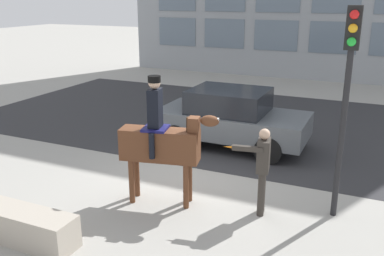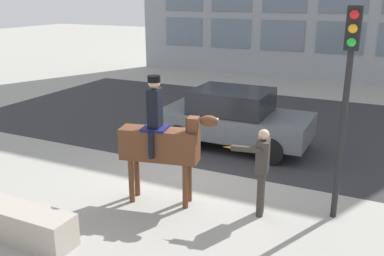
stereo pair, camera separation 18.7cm
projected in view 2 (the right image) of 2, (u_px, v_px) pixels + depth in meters
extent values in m
plane|color=#9E9B93|center=(194.00, 177.00, 9.69)|extent=(80.00, 80.00, 0.00)
cube|color=#2D2D30|center=(257.00, 123.00, 13.78)|extent=(18.21, 8.50, 0.01)
cube|color=slate|center=(184.00, 32.00, 22.87)|extent=(2.14, 0.02, 1.45)
cube|color=slate|center=(231.00, 34.00, 21.77)|extent=(2.14, 0.02, 1.45)
cube|color=slate|center=(282.00, 36.00, 20.67)|extent=(2.14, 0.02, 1.45)
cube|color=slate|center=(340.00, 38.00, 19.57)|extent=(2.14, 0.02, 1.45)
cube|color=#59331E|center=(159.00, 144.00, 8.22)|extent=(1.58, 0.75, 0.61)
cylinder|color=#59331E|center=(189.00, 180.00, 8.47)|extent=(0.11, 0.11, 0.90)
cylinder|color=#59331E|center=(185.00, 186.00, 8.18)|extent=(0.11, 0.11, 0.90)
cylinder|color=#59331E|center=(137.00, 175.00, 8.71)|extent=(0.11, 0.11, 0.90)
cylinder|color=#59331E|center=(131.00, 181.00, 8.43)|extent=(0.11, 0.11, 0.90)
cube|color=#59331E|center=(193.00, 130.00, 7.97)|extent=(0.25, 0.28, 0.50)
cube|color=#382314|center=(187.00, 129.00, 7.99)|extent=(0.06, 0.09, 0.45)
ellipsoid|color=#59331E|center=(209.00, 121.00, 7.85)|extent=(0.39, 0.27, 0.21)
cube|color=silver|center=(215.00, 120.00, 7.82)|extent=(0.14, 0.08, 0.09)
cylinder|color=#382314|center=(121.00, 146.00, 8.43)|extent=(0.09, 0.09, 0.55)
cube|color=#14144C|center=(155.00, 128.00, 8.14)|extent=(0.55, 0.57, 0.05)
cube|color=black|center=(155.00, 108.00, 8.03)|extent=(0.28, 0.36, 0.73)
sphere|color=#D1A889|center=(154.00, 83.00, 7.88)|extent=(0.22, 0.22, 0.22)
cylinder|color=black|center=(154.00, 79.00, 7.86)|extent=(0.24, 0.24, 0.12)
cylinder|color=black|center=(160.00, 137.00, 8.47)|extent=(0.11, 0.11, 0.49)
cylinder|color=black|center=(151.00, 146.00, 7.97)|extent=(0.11, 0.11, 0.49)
cylinder|color=#332D28|center=(260.00, 195.00, 7.87)|extent=(0.13, 0.13, 0.87)
cylinder|color=#332D28|center=(261.00, 191.00, 8.02)|extent=(0.13, 0.13, 0.87)
cube|color=#332D28|center=(263.00, 156.00, 7.72)|extent=(0.29, 0.43, 0.61)
sphere|color=#D1A889|center=(264.00, 135.00, 7.60)|extent=(0.20, 0.20, 0.20)
cube|color=#332D28|center=(246.00, 149.00, 7.58)|extent=(0.56, 0.18, 0.09)
cone|color=orange|center=(227.00, 147.00, 7.67)|extent=(0.18, 0.07, 0.04)
cube|color=#51565B|center=(235.00, 123.00, 11.51)|extent=(4.00, 1.86, 0.62)
cube|color=black|center=(232.00, 101.00, 11.36)|extent=(2.00, 1.64, 0.61)
cylinder|color=black|center=(270.00, 151.00, 10.35)|extent=(0.68, 0.22, 0.68)
cylinder|color=black|center=(287.00, 131.00, 11.82)|extent=(0.68, 0.22, 0.68)
cylinder|color=black|center=(179.00, 137.00, 11.37)|extent=(0.68, 0.22, 0.68)
cylinder|color=black|center=(205.00, 120.00, 12.85)|extent=(0.68, 0.22, 0.68)
cylinder|color=black|center=(341.00, 138.00, 7.53)|extent=(0.11, 0.11, 3.08)
cube|color=black|center=(354.00, 28.00, 6.96)|extent=(0.24, 0.19, 0.72)
sphere|color=red|center=(354.00, 15.00, 6.80)|extent=(0.15, 0.15, 0.15)
sphere|color=orange|center=(353.00, 29.00, 6.86)|extent=(0.15, 0.15, 0.15)
sphere|color=green|center=(351.00, 42.00, 6.93)|extent=(0.15, 0.15, 0.15)
cube|color=#ADA393|center=(14.00, 221.00, 7.25)|extent=(2.32, 0.56, 0.57)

